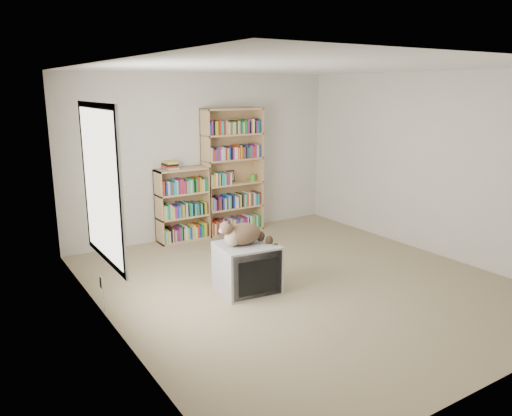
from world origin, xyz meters
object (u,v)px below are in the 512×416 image
cat (248,237)px  bookcase_tall (232,175)px  bookcase_short (183,207)px  dvd_player (234,236)px  crt_tv (247,268)px

cat → bookcase_tall: (1.09, 2.24, 0.28)m
bookcase_short → dvd_player: 0.91m
cat → bookcase_short: bearing=83.9°
bookcase_tall → dvd_player: 0.98m
cat → bookcase_tall: 2.50m
bookcase_short → cat: bearing=-95.3°
dvd_player → cat: bearing=-117.4°
bookcase_short → dvd_player: bookcase_short is taller
crt_tv → bookcase_short: (0.22, 2.22, 0.23)m
cat → dvd_player: cat is taller
bookcase_short → dvd_player: size_ratio=2.96×
cat → bookcase_short: (0.21, 2.24, -0.14)m
bookcase_tall → bookcase_short: bookcase_tall is taller
crt_tv → dvd_player: (0.91, 1.84, -0.23)m
crt_tv → dvd_player: size_ratio=1.87×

